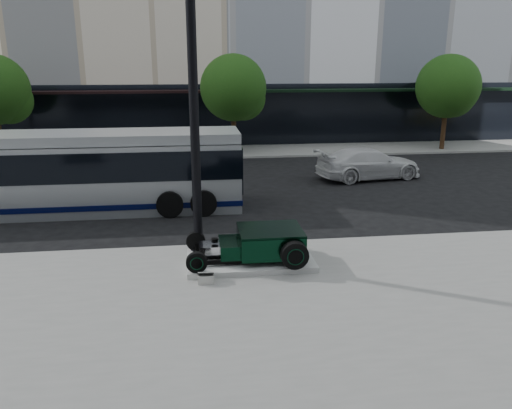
{
  "coord_description": "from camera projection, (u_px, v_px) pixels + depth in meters",
  "views": [
    {
      "loc": [
        -1.47,
        -16.13,
        5.43
      ],
      "look_at": [
        0.41,
        -1.65,
        1.2
      ],
      "focal_mm": 35.0,
      "sensor_mm": 36.0,
      "label": 1
    }
  ],
  "objects": [
    {
      "name": "street_trees",
      "position": [
        236.0,
        90.0,
        28.61
      ],
      "size": [
        29.8,
        3.8,
        5.7
      ],
      "color": "black",
      "rests_on": "sidewalk_far"
    },
    {
      "name": "display_plinth",
      "position": [
        250.0,
        260.0,
        13.57
      ],
      "size": [
        3.4,
        1.8,
        0.15
      ],
      "primitive_type": "cube",
      "color": "silver",
      "rests_on": "sidewalk_near"
    },
    {
      "name": "lamppost",
      "position": [
        194.0,
        118.0,
        13.14
      ],
      "size": [
        0.46,
        0.46,
        8.34
      ],
      "color": "black",
      "rests_on": "sidewalk_near"
    },
    {
      "name": "sidewalk_far",
      "position": [
        216.0,
        152.0,
        30.38
      ],
      "size": [
        70.0,
        4.0,
        0.12
      ],
      "primitive_type": "cube",
      "color": "gray",
      "rests_on": "ground"
    },
    {
      "name": "transit_bus",
      "position": [
        77.0,
        172.0,
        18.35
      ],
      "size": [
        12.12,
        2.88,
        2.92
      ],
      "color": "#A9AEB3",
      "rests_on": "ground"
    },
    {
      "name": "hot_rod",
      "position": [
        262.0,
        242.0,
        13.47
      ],
      "size": [
        3.22,
        2.0,
        0.81
      ],
      "color": "black",
      "rests_on": "display_plinth"
    },
    {
      "name": "info_plaque",
      "position": [
        206.0,
        278.0,
        12.37
      ],
      "size": [
        0.41,
        0.31,
        0.31
      ],
      "color": "silver",
      "rests_on": "sidewalk_near"
    },
    {
      "name": "white_sedan",
      "position": [
        369.0,
        163.0,
        23.63
      ],
      "size": [
        5.31,
        2.89,
        1.46
      ],
      "primitive_type": "imported",
      "rotation": [
        0.0,
        0.0,
        1.75
      ],
      "color": "white",
      "rests_on": "ground"
    },
    {
      "name": "ground",
      "position": [
        238.0,
        225.0,
        17.06
      ],
      "size": [
        120.0,
        120.0,
        0.0
      ],
      "primitive_type": "plane",
      "color": "black",
      "rests_on": "ground"
    }
  ]
}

